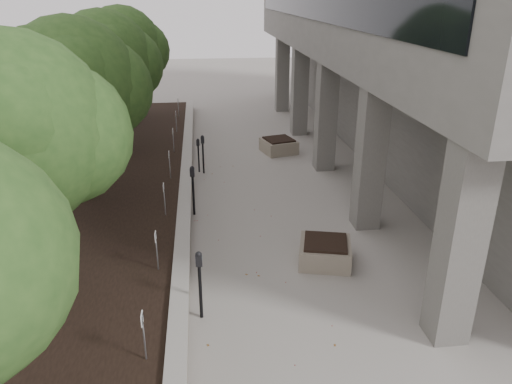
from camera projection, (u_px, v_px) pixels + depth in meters
retaining_wall at (186, 187)px, 16.47m from camera, size 0.39×26.00×0.50m
planting_bed at (74, 193)px, 16.10m from camera, size 7.00×26.00×0.40m
crabapple_tree_2 at (19, 170)px, 9.55m from camera, size 4.60×4.00×5.44m
crabapple_tree_3 at (76, 112)px, 14.14m from camera, size 4.60×4.00×5.44m
crabapple_tree_4 at (106, 82)px, 18.74m from camera, size 4.60×4.00×5.44m
crabapple_tree_5 at (123, 64)px, 23.33m from camera, size 4.60×4.00×5.44m
parking_sign_2 at (144, 337)px, 8.36m from camera, size 0.04×0.22×0.96m
parking_sign_3 at (157, 251)px, 11.12m from camera, size 0.04×0.22×0.96m
parking_sign_4 at (165, 199)px, 13.88m from camera, size 0.04×0.22×0.96m
parking_sign_5 at (170, 165)px, 16.63m from camera, size 0.04×0.22×0.96m
parking_sign_6 at (173, 140)px, 19.39m from camera, size 0.04×0.22×0.96m
parking_sign_7 at (176, 122)px, 22.15m from camera, size 0.04×0.22×0.96m
parking_sign_8 at (178, 107)px, 24.90m from camera, size 0.04×0.22×0.96m
parking_meter_2 at (200, 285)px, 9.99m from camera, size 0.16×0.11×1.57m
parking_meter_3 at (193, 191)px, 14.72m from camera, size 0.17×0.13×1.58m
parking_meter_4 at (203, 154)px, 18.15m from camera, size 0.16×0.12×1.48m
parking_meter_5 at (199, 155)px, 18.31m from camera, size 0.14×0.11×1.31m
planter_front at (325, 251)px, 12.28m from camera, size 1.53×1.53×0.59m
planter_back at (279, 145)px, 20.71m from camera, size 1.60×1.60×0.60m
berry_scatter at (249, 247)px, 13.06m from camera, size 3.30×14.10×0.02m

